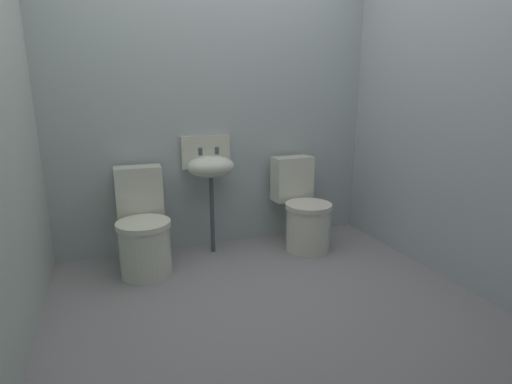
{
  "coord_description": "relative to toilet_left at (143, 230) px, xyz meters",
  "views": [
    {
      "loc": [
        -0.89,
        -2.1,
        1.36
      ],
      "look_at": [
        0.0,
        0.31,
        0.7
      ],
      "focal_mm": 27.73,
      "sensor_mm": 36.0,
      "label": 1
    }
  ],
  "objects": [
    {
      "name": "toilet_right",
      "position": [
        1.36,
        0.0,
        0.0
      ],
      "size": [
        0.42,
        0.61,
        0.78
      ],
      "rotation": [
        0.0,
        0.0,
        3.2
      ],
      "color": "silver",
      "rests_on": "ground"
    },
    {
      "name": "ground_plane",
      "position": [
        0.71,
        -0.88,
        -0.36
      ],
      "size": [
        3.18,
        2.86,
        0.08
      ],
      "primitive_type": "cube",
      "color": "gray"
    },
    {
      "name": "toilet_left",
      "position": [
        0.0,
        0.0,
        0.0
      ],
      "size": [
        0.41,
        0.6,
        0.78
      ],
      "rotation": [
        0.0,
        0.0,
        3.12
      ],
      "color": "silver",
      "rests_on": "ground"
    },
    {
      "name": "wall_back",
      "position": [
        0.71,
        0.4,
        0.93
      ],
      "size": [
        3.18,
        0.1,
        2.5
      ],
      "primitive_type": "cube",
      "color": "#AAB7B5",
      "rests_on": "ground"
    },
    {
      "name": "wall_right",
      "position": [
        2.15,
        -0.78,
        0.93
      ],
      "size": [
        0.1,
        2.66,
        2.5
      ],
      "primitive_type": "cube",
      "color": "#A8B1B5",
      "rests_on": "ground"
    },
    {
      "name": "sink",
      "position": [
        0.58,
        0.19,
        0.43
      ],
      "size": [
        0.42,
        0.35,
        0.99
      ],
      "color": "#4B5058",
      "rests_on": "ground"
    }
  ]
}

